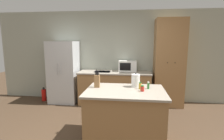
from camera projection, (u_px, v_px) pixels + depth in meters
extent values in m
cube|color=#9EA393|center=(117.00, 57.00, 5.10)|extent=(7.20, 0.06, 2.60)
cube|color=#B7BABC|center=(64.00, 72.00, 5.00)|extent=(0.78, 0.65, 1.74)
cylinder|color=silver|center=(57.00, 69.00, 4.64)|extent=(0.02, 0.02, 0.30)
cylinder|color=silver|center=(60.00, 69.00, 4.63)|extent=(0.02, 0.02, 0.30)
cube|color=olive|center=(115.00, 88.00, 4.88)|extent=(1.94, 0.68, 0.88)
cube|color=gray|center=(115.00, 72.00, 4.81)|extent=(1.98, 0.72, 0.03)
cube|color=#9EA0A3|center=(102.00, 72.00, 4.85)|extent=(0.44, 0.34, 0.01)
cube|color=olive|center=(169.00, 63.00, 4.65)|extent=(0.77, 0.55, 2.32)
sphere|color=black|center=(167.00, 63.00, 4.38)|extent=(0.02, 0.02, 0.02)
sphere|color=black|center=(175.00, 63.00, 4.35)|extent=(0.02, 0.02, 0.02)
cube|color=olive|center=(125.00, 116.00, 3.06)|extent=(1.29, 0.89, 0.88)
cube|color=gray|center=(125.00, 91.00, 2.98)|extent=(1.35, 0.95, 0.03)
cube|color=white|center=(128.00, 66.00, 4.89)|extent=(0.49, 0.32, 0.29)
cube|color=black|center=(125.00, 67.00, 4.74)|extent=(0.30, 0.01, 0.21)
cube|color=olive|center=(97.00, 81.00, 3.14)|extent=(0.09, 0.07, 0.23)
cylinder|color=black|center=(95.00, 73.00, 3.13)|extent=(0.02, 0.02, 0.08)
cylinder|color=black|center=(97.00, 72.00, 3.13)|extent=(0.02, 0.02, 0.10)
cylinder|color=black|center=(97.00, 73.00, 3.12)|extent=(0.02, 0.02, 0.06)
cylinder|color=black|center=(98.00, 73.00, 3.11)|extent=(0.02, 0.02, 0.07)
cylinder|color=gold|center=(140.00, 86.00, 3.04)|extent=(0.05, 0.05, 0.10)
cylinder|color=#286628|center=(140.00, 83.00, 3.03)|extent=(0.04, 0.04, 0.02)
cylinder|color=#337033|center=(148.00, 86.00, 3.04)|extent=(0.04, 0.04, 0.11)
cylinder|color=silver|center=(148.00, 82.00, 3.03)|extent=(0.03, 0.03, 0.02)
cylinder|color=#B2281E|center=(142.00, 89.00, 2.91)|extent=(0.06, 0.06, 0.08)
cylinder|color=#286628|center=(142.00, 86.00, 2.90)|extent=(0.05, 0.05, 0.02)
cylinder|color=white|center=(136.00, 81.00, 3.18)|extent=(0.15, 0.15, 0.23)
sphere|color=#262628|center=(136.00, 74.00, 3.16)|extent=(0.02, 0.02, 0.02)
cylinder|color=red|center=(44.00, 95.00, 5.16)|extent=(0.13, 0.13, 0.34)
cylinder|color=black|center=(44.00, 88.00, 5.13)|extent=(0.06, 0.06, 0.06)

